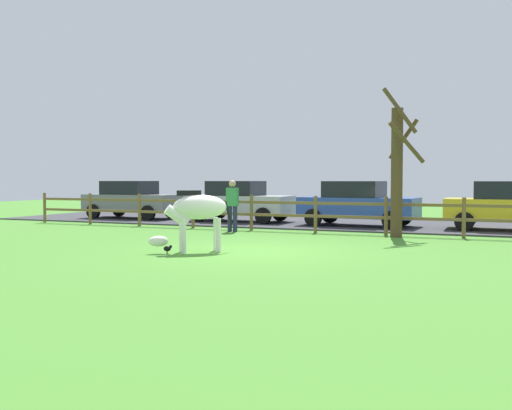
% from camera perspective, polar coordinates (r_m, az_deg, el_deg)
% --- Properties ---
extents(ground_plane, '(60.00, 60.00, 0.00)m').
position_cam_1_polar(ground_plane, '(13.15, 0.03, -4.67)').
color(ground_plane, '#47842D').
extents(parking_asphalt, '(28.00, 7.40, 0.05)m').
position_cam_1_polar(parking_asphalt, '(21.98, 9.47, -1.74)').
color(parking_asphalt, '#38383D').
rests_on(parking_asphalt, ground_plane).
extents(paddock_fence, '(21.93, 0.11, 1.16)m').
position_cam_1_polar(paddock_fence, '(17.82, 6.00, -0.65)').
color(paddock_fence, brown).
rests_on(paddock_fence, ground_plane).
extents(bare_tree, '(1.16, 1.40, 4.23)m').
position_cam_1_polar(bare_tree, '(16.82, 14.03, 3.67)').
color(bare_tree, '#513A23').
rests_on(bare_tree, ground_plane).
extents(zebra, '(1.58, 1.41, 1.41)m').
position_cam_1_polar(zebra, '(12.96, -6.02, -0.68)').
color(zebra, white).
rests_on(zebra, ground_plane).
extents(crow_on_grass, '(0.22, 0.10, 0.20)m').
position_cam_1_polar(crow_on_grass, '(12.79, -8.86, -4.33)').
color(crow_on_grass, black).
rests_on(crow_on_grass, ground_plane).
extents(parked_car_yellow, '(4.02, 1.91, 1.56)m').
position_cam_1_polar(parked_car_yellow, '(19.67, 24.18, -0.04)').
color(parked_car_yellow, yellow).
rests_on(parked_car_yellow, parking_asphalt).
extents(parked_car_grey, '(4.02, 1.93, 1.56)m').
position_cam_1_polar(parked_car_grey, '(24.25, -12.36, 0.56)').
color(parked_car_grey, slate).
rests_on(parked_car_grey, parking_asphalt).
extents(parked_car_silver, '(4.03, 1.93, 1.56)m').
position_cam_1_polar(parked_car_silver, '(21.88, -1.75, 0.42)').
color(parked_car_silver, '#B7BABF').
rests_on(parked_car_silver, parking_asphalt).
extents(parked_car_blue, '(4.11, 2.12, 1.56)m').
position_cam_1_polar(parked_car_blue, '(20.04, 10.15, 0.18)').
color(parked_car_blue, '#2D4CAD').
rests_on(parked_car_blue, parking_asphalt).
extents(visitor_near_fence, '(0.38, 0.26, 1.64)m').
position_cam_1_polar(visitor_near_fence, '(18.03, -2.39, 0.17)').
color(visitor_near_fence, '#232847').
rests_on(visitor_near_fence, ground_plane).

